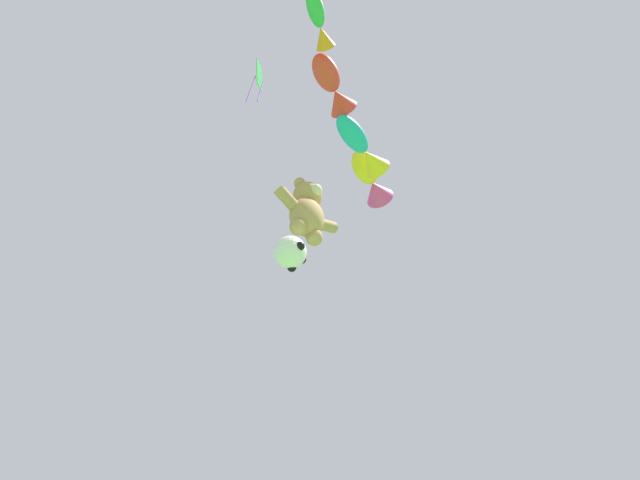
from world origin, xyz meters
name	(u,v)px	position (x,y,z in m)	size (l,w,h in m)	color
teddy_bear_kite	(307,210)	(-0.17, 6.02, 9.69)	(2.17, 0.95, 2.20)	tan
soccer_ball_kite	(290,252)	(-0.62, 6.05, 7.82)	(0.86, 0.86, 0.79)	white
fish_kite_goldfin	(371,179)	(3.01, 6.09, 14.14)	(2.59, 1.78, 1.10)	yellow
fish_kite_teal	(362,148)	(1.31, 5.02, 13.25)	(2.59, 1.29, 0.89)	#19ADB2
fish_kite_crimson	(333,87)	(-0.68, 4.37, 13.86)	(2.14, 1.48, 0.93)	red
fish_kite_emerald	(319,23)	(-2.26, 3.29, 13.89)	(1.65, 1.28, 0.58)	green
diamond_kite	(259,78)	(-2.52, 5.85, 14.15)	(0.82, 0.79, 2.36)	green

